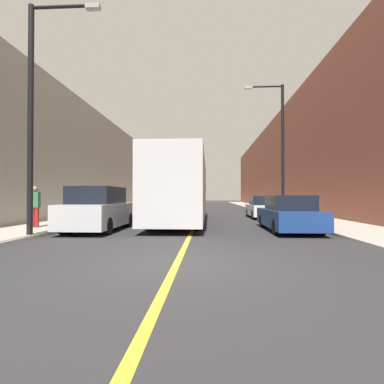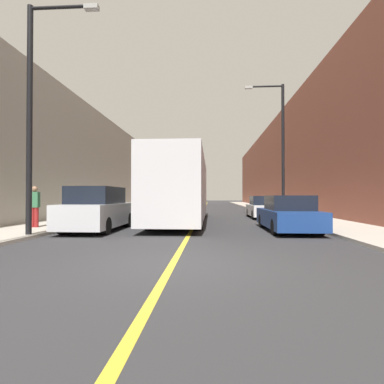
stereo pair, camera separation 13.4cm
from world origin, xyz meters
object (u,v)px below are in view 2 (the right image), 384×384
object	(u,v)px
car_right_near	(288,215)
street_lamp_left	(35,104)
street_lamp_right	(280,142)
car_right_mid	(263,208)
parked_suv_left	(98,210)
pedestrian	(35,206)
bus	(182,189)

from	to	relation	value
car_right_near	street_lamp_left	world-z (taller)	street_lamp_left
car_right_near	street_lamp_right	distance (m)	8.57
car_right_near	car_right_mid	world-z (taller)	car_right_near
street_lamp_right	car_right_near	bearing A→B (deg)	-100.51
street_lamp_left	car_right_mid	bearing A→B (deg)	46.26
street_lamp_left	parked_suv_left	bearing A→B (deg)	59.88
street_lamp_right	pedestrian	world-z (taller)	street_lamp_right
bus	car_right_near	xyz separation A→B (m)	(4.87, -4.14, -1.22)
street_lamp_left	street_lamp_right	world-z (taller)	street_lamp_right
car_right_mid	pedestrian	world-z (taller)	pedestrian
car_right_mid	street_lamp_left	bearing A→B (deg)	-133.74
street_lamp_left	car_right_near	bearing A→B (deg)	15.51
car_right_near	car_right_mid	size ratio (longest dim) A/B	1.11
car_right_mid	pedestrian	distance (m)	13.61
car_right_mid	street_lamp_left	world-z (taller)	street_lamp_left
car_right_near	car_right_mid	xyz separation A→B (m)	(0.24, 7.52, -0.01)
bus	parked_suv_left	xyz separation A→B (m)	(-3.21, -4.37, -1.03)
parked_suv_left	car_right_mid	bearing A→B (deg)	42.97
car_right_mid	street_lamp_left	distance (m)	14.63
parked_suv_left	street_lamp_right	size ratio (longest dim) A/B	0.55
bus	pedestrian	distance (m)	7.52
street_lamp_left	pedestrian	size ratio (longest dim) A/B	4.55
bus	street_lamp_right	distance (m)	7.63
car_right_near	pedestrian	bearing A→B (deg)	-178.79
car_right_mid	street_lamp_left	xyz separation A→B (m)	(-9.71, -10.15, 4.07)
bus	parked_suv_left	size ratio (longest dim) A/B	2.56
car_right_mid	pedestrian	xyz separation A→B (m)	(-11.17, -7.75, 0.38)
parked_suv_left	street_lamp_left	size ratio (longest dim) A/B	0.60
car_right_near	street_lamp_left	bearing A→B (deg)	-164.49
car_right_near	pedestrian	world-z (taller)	pedestrian
bus	street_lamp_left	world-z (taller)	street_lamp_left
bus	pedestrian	size ratio (longest dim) A/B	6.93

